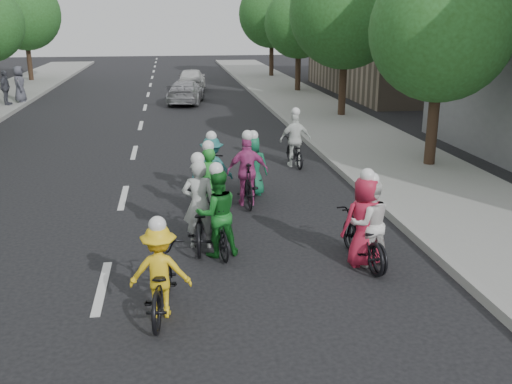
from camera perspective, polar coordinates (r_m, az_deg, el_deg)
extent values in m
plane|color=black|center=(9.97, -15.14, -9.19)|extent=(120.00, 120.00, 0.00)
cube|color=gray|center=(20.51, 10.87, 4.85)|extent=(4.00, 80.00, 0.15)
cube|color=#999993|center=(19.95, 5.56, 4.78)|extent=(0.18, 80.00, 0.18)
cube|color=gray|center=(36.05, 16.23, 15.94)|extent=(10.00, 14.00, 8.00)
cylinder|color=black|center=(43.07, -21.69, 11.83)|extent=(0.32, 0.32, 2.48)
sphere|color=#25521B|center=(42.96, -22.19, 16.17)|extent=(4.80, 4.80, 4.80)
cylinder|color=black|center=(17.53, 17.18, 5.88)|extent=(0.32, 0.32, 2.27)
sphere|color=#25521B|center=(17.24, 18.03, 15.16)|extent=(4.00, 4.00, 4.00)
cylinder|color=black|center=(25.82, 8.63, 10.07)|extent=(0.32, 0.32, 2.48)
sphere|color=#25521B|center=(25.64, 8.97, 17.36)|extent=(4.80, 4.80, 4.80)
cylinder|color=black|center=(34.49, 4.21, 11.76)|extent=(0.32, 0.32, 2.27)
sphere|color=#25521B|center=(34.34, 4.32, 16.48)|extent=(4.00, 4.00, 4.00)
cylinder|color=black|center=(43.28, 1.55, 13.01)|extent=(0.32, 0.32, 2.48)
sphere|color=#25521B|center=(43.17, 1.59, 17.36)|extent=(4.80, 4.80, 4.80)
imported|color=black|center=(11.21, -5.70, -2.88)|extent=(0.82, 1.96, 1.01)
imported|color=#BBC0BC|center=(11.00, -5.72, -1.23)|extent=(0.67, 0.47, 1.75)
sphere|color=white|center=(10.75, -5.86, 3.31)|extent=(0.26, 0.26, 0.26)
imported|color=black|center=(10.82, -3.92, -3.71)|extent=(0.72, 1.65, 0.96)
imported|color=#176B22|center=(10.61, -3.92, -2.14)|extent=(0.90, 0.76, 1.66)
sphere|color=white|center=(10.36, -4.01, 2.29)|extent=(0.26, 0.26, 0.26)
imported|color=black|center=(8.81, -9.51, -8.89)|extent=(0.86, 1.94, 0.99)
imported|color=yellow|center=(8.62, -9.59, -7.84)|extent=(0.98, 0.63, 1.43)
sphere|color=white|center=(8.34, -9.84, -3.25)|extent=(0.26, 0.26, 0.26)
imported|color=black|center=(13.63, -0.90, 0.98)|extent=(0.51, 1.78, 1.07)
imported|color=#CC4897|center=(13.45, -0.85, 2.09)|extent=(0.98, 0.41, 1.67)
sphere|color=white|center=(13.26, -0.86, 5.66)|extent=(0.26, 0.26, 0.26)
imported|color=black|center=(10.55, 10.54, -4.56)|extent=(0.77, 1.85, 0.95)
imported|color=#AF1C36|center=(10.34, 10.82, -2.92)|extent=(0.85, 0.59, 1.67)
sphere|color=white|center=(10.08, 11.09, 1.64)|extent=(0.26, 0.26, 0.26)
imported|color=black|center=(12.77, -4.71, -0.38)|extent=(0.64, 1.69, 0.99)
imported|color=green|center=(12.58, -4.71, 0.87)|extent=(0.63, 0.45, 1.63)
sphere|color=white|center=(12.38, -4.81, 4.59)|extent=(0.26, 0.26, 0.26)
imported|color=black|center=(10.60, 10.97, -4.63)|extent=(0.74, 1.75, 0.90)
imported|color=silver|center=(10.39, 11.26, -3.07)|extent=(0.82, 0.66, 1.59)
sphere|color=white|center=(10.15, 11.52, 1.25)|extent=(0.26, 0.26, 0.26)
imported|color=black|center=(14.16, -4.43, 1.53)|extent=(0.80, 1.82, 1.06)
imported|color=#236969|center=(14.00, -4.43, 2.39)|extent=(1.09, 0.74, 1.55)
sphere|color=white|center=(13.82, -4.50, 5.58)|extent=(0.26, 0.26, 0.26)
imported|color=black|center=(17.30, 3.85, 4.03)|extent=(0.68, 1.63, 0.84)
imported|color=white|center=(17.12, 3.95, 5.25)|extent=(0.98, 0.47, 1.63)
sphere|color=white|center=(16.97, 4.01, 8.01)|extent=(0.26, 0.26, 0.26)
imported|color=black|center=(14.44, -0.35, 1.72)|extent=(0.59, 1.66, 0.98)
imported|color=#176945|center=(14.27, -0.30, 2.63)|extent=(0.77, 0.53, 1.50)
sphere|color=white|center=(14.10, -0.30, 5.67)|extent=(0.26, 0.26, 0.26)
imported|color=#A8A8AC|center=(30.27, -7.03, 9.90)|extent=(2.27, 4.29, 1.18)
imported|color=silver|center=(36.01, -6.46, 11.17)|extent=(1.97, 4.06, 1.34)
imported|color=#464751|center=(31.01, -23.78, 9.51)|extent=(0.54, 1.03, 1.68)
imported|color=#4C4D59|center=(31.85, -22.58, 9.93)|extent=(0.72, 0.97, 1.80)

